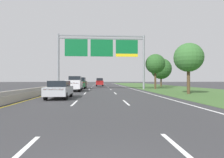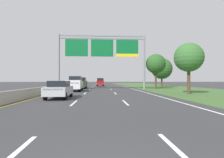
{
  "view_description": "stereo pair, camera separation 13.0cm",
  "coord_description": "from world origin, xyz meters",
  "px_view_note": "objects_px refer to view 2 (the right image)",
  "views": [
    {
      "loc": [
        -0.07,
        -2.27,
        1.65
      ],
      "look_at": [
        1.33,
        17.66,
        1.75
      ],
      "focal_mm": 28.4,
      "sensor_mm": 36.0,
      "label": 1
    },
    {
      "loc": [
        0.07,
        -2.28,
        1.65
      ],
      "look_at": [
        1.33,
        17.66,
        1.75
      ],
      "focal_mm": 28.4,
      "sensor_mm": 36.0,
      "label": 2
    }
  ],
  "objects_px": {
    "car_silver_left_lane_sedan": "(59,89)",
    "car_darkgreen_left_lane_suv": "(82,83)",
    "roadside_tree_mid": "(156,64)",
    "pickup_truck_white": "(75,84)",
    "car_red_centre_lane_suv": "(100,82)",
    "roadside_tree_near": "(189,58)",
    "roadside_tree_far": "(162,69)",
    "overhead_sign_gantry": "(102,50)"
  },
  "relations": [
    {
      "from": "pickup_truck_white",
      "to": "car_red_centre_lane_suv",
      "type": "distance_m",
      "value": 20.97
    },
    {
      "from": "overhead_sign_gantry",
      "to": "car_darkgreen_left_lane_suv",
      "type": "relative_size",
      "value": 3.19
    },
    {
      "from": "pickup_truck_white",
      "to": "car_red_centre_lane_suv",
      "type": "relative_size",
      "value": 1.16
    },
    {
      "from": "car_darkgreen_left_lane_suv",
      "to": "roadside_tree_far",
      "type": "bearing_deg",
      "value": -67.99
    },
    {
      "from": "car_darkgreen_left_lane_suv",
      "to": "roadside_tree_far",
      "type": "xyz_separation_m",
      "value": [
        18.37,
        7.67,
        3.26
      ]
    },
    {
      "from": "pickup_truck_white",
      "to": "roadside_tree_near",
      "type": "xyz_separation_m",
      "value": [
        14.09,
        -6.26,
        3.18
      ]
    },
    {
      "from": "pickup_truck_white",
      "to": "car_darkgreen_left_lane_suv",
      "type": "xyz_separation_m",
      "value": [
        0.12,
        7.79,
        0.02
      ]
    },
    {
      "from": "car_red_centre_lane_suv",
      "to": "car_darkgreen_left_lane_suv",
      "type": "relative_size",
      "value": 1.0
    },
    {
      "from": "pickup_truck_white",
      "to": "car_darkgreen_left_lane_suv",
      "type": "distance_m",
      "value": 7.79
    },
    {
      "from": "car_silver_left_lane_sedan",
      "to": "roadside_tree_near",
      "type": "relative_size",
      "value": 0.74
    },
    {
      "from": "overhead_sign_gantry",
      "to": "roadside_tree_mid",
      "type": "relative_size",
      "value": 2.38
    },
    {
      "from": "car_darkgreen_left_lane_suv",
      "to": "roadside_tree_far",
      "type": "height_order",
      "value": "roadside_tree_far"
    },
    {
      "from": "car_silver_left_lane_sedan",
      "to": "pickup_truck_white",
      "type": "bearing_deg",
      "value": -0.12
    },
    {
      "from": "overhead_sign_gantry",
      "to": "roadside_tree_mid",
      "type": "xyz_separation_m",
      "value": [
        9.71,
        1.02,
        -2.18
      ]
    },
    {
      "from": "pickup_truck_white",
      "to": "car_red_centre_lane_suv",
      "type": "bearing_deg",
      "value": -11.71
    },
    {
      "from": "car_darkgreen_left_lane_suv",
      "to": "roadside_tree_mid",
      "type": "distance_m",
      "value": 14.31
    },
    {
      "from": "car_red_centre_lane_suv",
      "to": "car_silver_left_lane_sedan",
      "type": "bearing_deg",
      "value": 173.39
    },
    {
      "from": "pickup_truck_white",
      "to": "roadside_tree_far",
      "type": "bearing_deg",
      "value": -51.68
    },
    {
      "from": "pickup_truck_white",
      "to": "roadside_tree_mid",
      "type": "height_order",
      "value": "roadside_tree_mid"
    },
    {
      "from": "pickup_truck_white",
      "to": "roadside_tree_near",
      "type": "relative_size",
      "value": 0.91
    },
    {
      "from": "overhead_sign_gantry",
      "to": "car_silver_left_lane_sedan",
      "type": "relative_size",
      "value": 3.41
    },
    {
      "from": "roadside_tree_near",
      "to": "roadside_tree_far",
      "type": "bearing_deg",
      "value": 78.52
    },
    {
      "from": "overhead_sign_gantry",
      "to": "roadside_tree_mid",
      "type": "distance_m",
      "value": 10.0
    },
    {
      "from": "overhead_sign_gantry",
      "to": "car_silver_left_lane_sedan",
      "type": "xyz_separation_m",
      "value": [
        -3.95,
        -14.27,
        -5.9
      ]
    },
    {
      "from": "car_red_centre_lane_suv",
      "to": "roadside_tree_mid",
      "type": "xyz_separation_m",
      "value": [
        10.06,
        -15.54,
        3.44
      ]
    },
    {
      "from": "car_silver_left_lane_sedan",
      "to": "car_red_centre_lane_suv",
      "type": "bearing_deg",
      "value": -7.29
    },
    {
      "from": "car_silver_left_lane_sedan",
      "to": "roadside_tree_mid",
      "type": "height_order",
      "value": "roadside_tree_mid"
    },
    {
      "from": "car_silver_left_lane_sedan",
      "to": "car_darkgreen_left_lane_suv",
      "type": "relative_size",
      "value": 0.94
    },
    {
      "from": "car_red_centre_lane_suv",
      "to": "roadside_tree_mid",
      "type": "distance_m",
      "value": 18.83
    },
    {
      "from": "car_red_centre_lane_suv",
      "to": "roadside_tree_far",
      "type": "height_order",
      "value": "roadside_tree_far"
    },
    {
      "from": "overhead_sign_gantry",
      "to": "car_darkgreen_left_lane_suv",
      "type": "xyz_separation_m",
      "value": [
        -3.92,
        3.71,
        -5.62
      ]
    },
    {
      "from": "car_silver_left_lane_sedan",
      "to": "overhead_sign_gantry",
      "type": "bearing_deg",
      "value": -16.11
    },
    {
      "from": "roadside_tree_mid",
      "to": "overhead_sign_gantry",
      "type": "bearing_deg",
      "value": -174.0
    },
    {
      "from": "roadside_tree_far",
      "to": "car_darkgreen_left_lane_suv",
      "type": "bearing_deg",
      "value": -157.34
    },
    {
      "from": "roadside_tree_near",
      "to": "roadside_tree_far",
      "type": "relative_size",
      "value": 0.87
    },
    {
      "from": "overhead_sign_gantry",
      "to": "car_silver_left_lane_sedan",
      "type": "bearing_deg",
      "value": -105.49
    },
    {
      "from": "pickup_truck_white",
      "to": "roadside_tree_far",
      "type": "distance_m",
      "value": 24.33
    },
    {
      "from": "pickup_truck_white",
      "to": "car_red_centre_lane_suv",
      "type": "xyz_separation_m",
      "value": [
        3.69,
        20.64,
        0.02
      ]
    },
    {
      "from": "roadside_tree_near",
      "to": "roadside_tree_mid",
      "type": "xyz_separation_m",
      "value": [
        -0.33,
        11.36,
        0.28
      ]
    },
    {
      "from": "pickup_truck_white",
      "to": "roadside_tree_mid",
      "type": "bearing_deg",
      "value": -71.22
    },
    {
      "from": "roadside_tree_mid",
      "to": "car_silver_left_lane_sedan",
      "type": "bearing_deg",
      "value": -131.8
    },
    {
      "from": "car_darkgreen_left_lane_suv",
      "to": "pickup_truck_white",
      "type": "bearing_deg",
      "value": 178.44
    }
  ]
}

